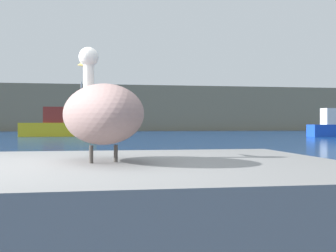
# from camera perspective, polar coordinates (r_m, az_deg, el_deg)

# --- Properties ---
(hillside_backdrop) EXTENTS (140.00, 17.26, 6.89)m
(hillside_backdrop) POSITION_cam_1_polar(r_m,az_deg,el_deg) (68.89, -9.97, 2.28)
(hillside_backdrop) COLOR #7F755B
(hillside_backdrop) RESTS_ON ground
(pier_dock) EXTENTS (3.67, 2.62, 0.81)m
(pier_dock) POSITION_cam_1_polar(r_m,az_deg,el_deg) (3.14, -9.33, -12.42)
(pier_dock) COLOR gray
(pier_dock) RESTS_ON ground
(pelican) EXTENTS (0.81, 1.31, 0.92)m
(pelican) POSITION_cam_1_polar(r_m,az_deg,el_deg) (3.08, -9.41, 1.85)
(pelican) COLOR gray
(pelican) RESTS_ON pier_dock
(fishing_boat_yellow) EXTENTS (6.47, 1.93, 4.73)m
(fishing_boat_yellow) POSITION_cam_1_polar(r_m,az_deg,el_deg) (36.09, -15.28, -0.08)
(fishing_boat_yellow) COLOR yellow
(fishing_boat_yellow) RESTS_ON ground
(fishing_boat_blue) EXTENTS (4.66, 1.60, 4.78)m
(fishing_boat_blue) POSITION_cam_1_polar(r_m,az_deg,el_deg) (36.99, 22.33, -0.06)
(fishing_boat_blue) COLOR blue
(fishing_boat_blue) RESTS_ON ground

